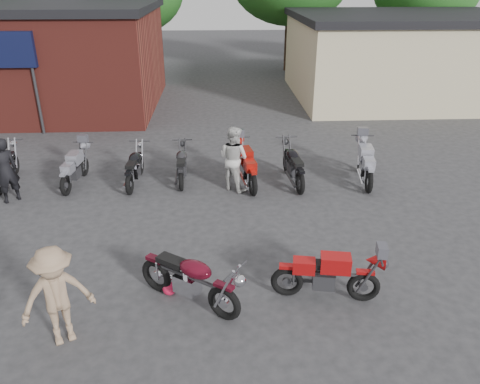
{
  "coord_description": "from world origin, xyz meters",
  "views": [
    {
      "loc": [
        -0.29,
        -6.99,
        5.33
      ],
      "look_at": [
        0.18,
        2.49,
        0.9
      ],
      "focal_mm": 35.0,
      "sensor_mm": 36.0,
      "label": 1
    }
  ],
  "objects_px": {
    "row_bike_0": "(5,165)",
    "row_bike_5": "(293,163)",
    "vintage_motorcycle": "(190,276)",
    "sportbike": "(328,273)",
    "person_light": "(234,158)",
    "row_bike_2": "(135,165)",
    "row_bike_4": "(246,164)",
    "row_bike_1": "(74,166)",
    "row_bike_6": "(366,161)",
    "row_bike_3": "(182,163)",
    "helmet": "(169,289)",
    "person_tan": "(57,296)",
    "person_dark": "(5,170)"
  },
  "relations": [
    {
      "from": "row_bike_1",
      "to": "row_bike_6",
      "type": "relative_size",
      "value": 0.9
    },
    {
      "from": "row_bike_3",
      "to": "row_bike_2",
      "type": "bearing_deg",
      "value": 95.72
    },
    {
      "from": "person_dark",
      "to": "row_bike_6",
      "type": "xyz_separation_m",
      "value": [
        9.47,
        0.82,
        -0.26
      ]
    },
    {
      "from": "vintage_motorcycle",
      "to": "row_bike_6",
      "type": "height_order",
      "value": "vintage_motorcycle"
    },
    {
      "from": "person_dark",
      "to": "row_bike_5",
      "type": "distance_m",
      "value": 7.49
    },
    {
      "from": "row_bike_2",
      "to": "row_bike_6",
      "type": "distance_m",
      "value": 6.43
    },
    {
      "from": "vintage_motorcycle",
      "to": "row_bike_3",
      "type": "distance_m",
      "value": 5.6
    },
    {
      "from": "vintage_motorcycle",
      "to": "row_bike_0",
      "type": "distance_m",
      "value": 7.73
    },
    {
      "from": "sportbike",
      "to": "row_bike_6",
      "type": "xyz_separation_m",
      "value": [
        2.21,
        5.19,
        0.05
      ]
    },
    {
      "from": "row_bike_0",
      "to": "row_bike_3",
      "type": "relative_size",
      "value": 1.07
    },
    {
      "from": "person_dark",
      "to": "row_bike_6",
      "type": "distance_m",
      "value": 9.51
    },
    {
      "from": "person_dark",
      "to": "row_bike_6",
      "type": "height_order",
      "value": "person_dark"
    },
    {
      "from": "vintage_motorcycle",
      "to": "row_bike_5",
      "type": "height_order",
      "value": "vintage_motorcycle"
    },
    {
      "from": "helmet",
      "to": "person_light",
      "type": "xyz_separation_m",
      "value": [
        1.35,
        4.6,
        0.76
      ]
    },
    {
      "from": "row_bike_5",
      "to": "helmet",
      "type": "bearing_deg",
      "value": 143.17
    },
    {
      "from": "person_light",
      "to": "person_tan",
      "type": "xyz_separation_m",
      "value": [
        -2.93,
        -5.71,
        -0.03
      ]
    },
    {
      "from": "helmet",
      "to": "person_light",
      "type": "distance_m",
      "value": 4.86
    },
    {
      "from": "person_tan",
      "to": "row_bike_5",
      "type": "distance_m",
      "value": 7.6
    },
    {
      "from": "person_light",
      "to": "row_bike_6",
      "type": "height_order",
      "value": "person_light"
    },
    {
      "from": "person_dark",
      "to": "person_tan",
      "type": "height_order",
      "value": "person_tan"
    },
    {
      "from": "person_light",
      "to": "row_bike_4",
      "type": "height_order",
      "value": "person_light"
    },
    {
      "from": "person_light",
      "to": "row_bike_1",
      "type": "distance_m",
      "value": 4.41
    },
    {
      "from": "row_bike_6",
      "to": "row_bike_0",
      "type": "bearing_deg",
      "value": 96.13
    },
    {
      "from": "person_light",
      "to": "row_bike_2",
      "type": "xyz_separation_m",
      "value": [
        -2.73,
        0.49,
        -0.34
      ]
    },
    {
      "from": "vintage_motorcycle",
      "to": "row_bike_6",
      "type": "bearing_deg",
      "value": 83.42
    },
    {
      "from": "helmet",
      "to": "row_bike_5",
      "type": "xyz_separation_m",
      "value": [
        3.02,
        4.94,
        0.47
      ]
    },
    {
      "from": "row_bike_3",
      "to": "row_bike_4",
      "type": "bearing_deg",
      "value": -101.79
    },
    {
      "from": "person_tan",
      "to": "row_bike_2",
      "type": "distance_m",
      "value": 6.21
    },
    {
      "from": "helmet",
      "to": "row_bike_5",
      "type": "height_order",
      "value": "row_bike_5"
    },
    {
      "from": "row_bike_4",
      "to": "row_bike_5",
      "type": "height_order",
      "value": "row_bike_4"
    },
    {
      "from": "sportbike",
      "to": "row_bike_0",
      "type": "xyz_separation_m",
      "value": [
        -7.78,
        5.51,
        0.03
      ]
    },
    {
      "from": "helmet",
      "to": "sportbike",
      "type": "bearing_deg",
      "value": -5.14
    },
    {
      "from": "person_dark",
      "to": "row_bike_0",
      "type": "height_order",
      "value": "person_dark"
    },
    {
      "from": "helmet",
      "to": "vintage_motorcycle",
      "type": "bearing_deg",
      "value": -38.01
    },
    {
      "from": "sportbike",
      "to": "helmet",
      "type": "xyz_separation_m",
      "value": [
        -2.84,
        0.26,
        -0.42
      ]
    },
    {
      "from": "person_tan",
      "to": "row_bike_0",
      "type": "xyz_separation_m",
      "value": [
        -3.37,
        6.36,
        -0.29
      ]
    },
    {
      "from": "row_bike_4",
      "to": "row_bike_5",
      "type": "distance_m",
      "value": 1.32
    },
    {
      "from": "vintage_motorcycle",
      "to": "person_dark",
      "type": "distance_m",
      "value": 6.57
    },
    {
      "from": "vintage_motorcycle",
      "to": "helmet",
      "type": "xyz_separation_m",
      "value": [
        -0.41,
        0.32,
        -0.48
      ]
    },
    {
      "from": "helmet",
      "to": "person_dark",
      "type": "xyz_separation_m",
      "value": [
        -4.42,
        4.12,
        0.73
      ]
    },
    {
      "from": "sportbike",
      "to": "person_tan",
      "type": "bearing_deg",
      "value": -159.54
    },
    {
      "from": "row_bike_3",
      "to": "person_dark",
      "type": "bearing_deg",
      "value": 103.37
    },
    {
      "from": "row_bike_3",
      "to": "row_bike_6",
      "type": "height_order",
      "value": "row_bike_6"
    },
    {
      "from": "person_light",
      "to": "person_tan",
      "type": "bearing_deg",
      "value": 101.86
    },
    {
      "from": "person_dark",
      "to": "row_bike_1",
      "type": "relative_size",
      "value": 0.92
    },
    {
      "from": "vintage_motorcycle",
      "to": "person_dark",
      "type": "relative_size",
      "value": 1.21
    },
    {
      "from": "row_bike_1",
      "to": "row_bike_5",
      "type": "relative_size",
      "value": 0.92
    },
    {
      "from": "vintage_motorcycle",
      "to": "sportbike",
      "type": "height_order",
      "value": "vintage_motorcycle"
    },
    {
      "from": "row_bike_4",
      "to": "row_bike_1",
      "type": "bearing_deg",
      "value": 78.16
    },
    {
      "from": "row_bike_0",
      "to": "row_bike_5",
      "type": "xyz_separation_m",
      "value": [
        7.96,
        -0.31,
        0.02
      ]
    }
  ]
}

